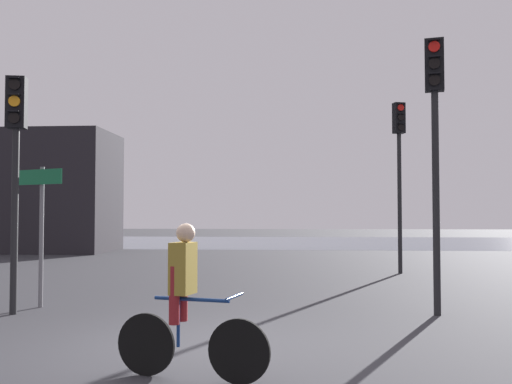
{
  "coord_description": "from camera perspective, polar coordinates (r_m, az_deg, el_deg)",
  "views": [
    {
      "loc": [
        1.36,
        -7.29,
        1.71
      ],
      "look_at": [
        0.5,
        5.0,
        2.2
      ],
      "focal_mm": 40.0,
      "sensor_mm": 36.0,
      "label": 1
    }
  ],
  "objects": [
    {
      "name": "ground_plane",
      "position": [
        7.61,
        -6.62,
        -15.25
      ],
      "size": [
        120.0,
        120.0,
        0.0
      ],
      "primitive_type": "plane",
      "color": "#333338"
    },
    {
      "name": "traffic_light_near_left",
      "position": [
        10.75,
        -22.9,
        4.11
      ],
      "size": [
        0.36,
        0.38,
        4.11
      ],
      "rotation": [
        0.0,
        0.0,
        3.33
      ],
      "color": "black",
      "rests_on": "ground"
    },
    {
      "name": "traffic_light_near_right",
      "position": [
        10.33,
        17.47,
        6.55
      ],
      "size": [
        0.37,
        0.38,
        4.74
      ],
      "rotation": [
        0.0,
        0.0,
        2.92
      ],
      "color": "black",
      "rests_on": "ground"
    },
    {
      "name": "water_strip",
      "position": [
        35.6,
        1.81,
        -5.01
      ],
      "size": [
        80.0,
        16.0,
        0.01
      ],
      "primitive_type": "cube",
      "color": "slate",
      "rests_on": "ground"
    },
    {
      "name": "direction_sign_post",
      "position": [
        11.3,
        -20.72,
        -2.2
      ],
      "size": [
        1.02,
        0.46,
        2.6
      ],
      "rotation": [
        0.0,
        0.0,
        2.73
      ],
      "color": "slate",
      "rests_on": "ground"
    },
    {
      "name": "cyclist",
      "position": [
        6.1,
        -7.02,
        -10.67
      ],
      "size": [
        1.67,
        0.56,
        1.62
      ],
      "rotation": [
        0.0,
        0.0,
        -1.81
      ],
      "color": "black",
      "rests_on": "ground"
    },
    {
      "name": "traffic_light_far_right",
      "position": [
        17.24,
        14.13,
        3.55
      ],
      "size": [
        0.37,
        0.39,
        5.0
      ],
      "rotation": [
        0.0,
        0.0,
        3.42
      ],
      "color": "black",
      "rests_on": "ground"
    }
  ]
}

